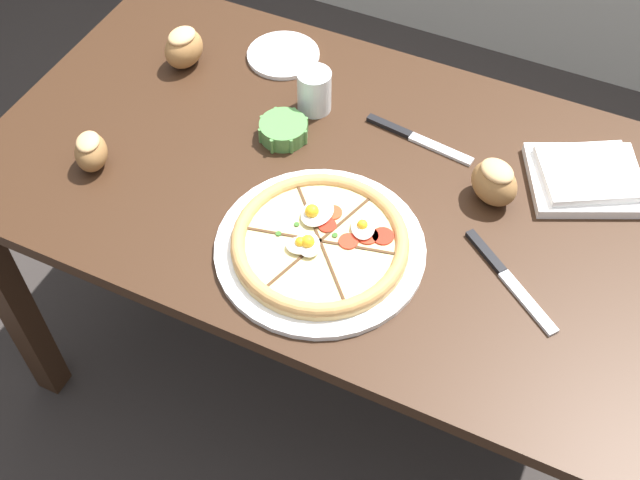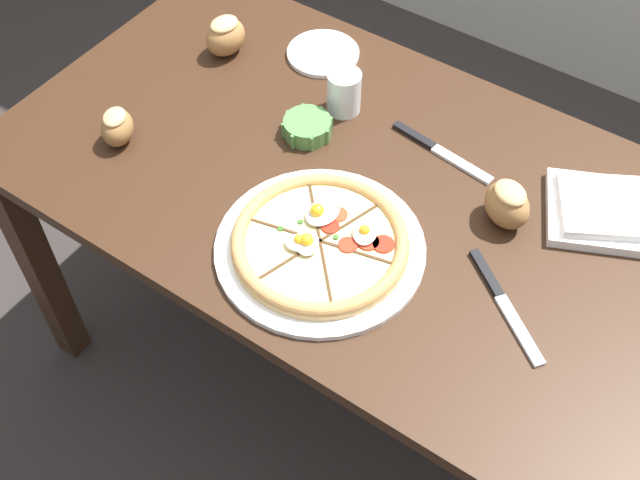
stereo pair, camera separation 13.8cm
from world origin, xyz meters
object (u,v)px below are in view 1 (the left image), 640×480
Objects in this scene: water_glass at (314,93)px; dining_table at (342,212)px; side_saucer at (283,55)px; knife_main at (508,279)px; bread_piece_far at (184,47)px; ramekin_bowl at (283,130)px; bread_piece_near at (91,151)px; pizza at (320,244)px; bread_piece_mid at (495,182)px; knife_spare at (417,139)px; napkin_folded at (586,177)px.

dining_table is at bearing -48.89° from water_glass.
dining_table is at bearing -45.67° from side_saucer.
bread_piece_far is at bearing -161.59° from knife_main.
bread_piece_far is at bearing 159.41° from ramekin_bowl.
ramekin_bowl is at bearing 37.41° from bread_piece_near.
dining_table is 15.41× the size of water_glass.
pizza is at bearing -50.63° from ramekin_bowl.
bread_piece_mid reaches higher than ramekin_bowl.
water_glass is (-0.22, -0.00, 0.04)m from knife_spare.
dining_table is 11.85× the size of bread_piece_mid.
pizza is at bearing -56.24° from side_saucer.
bread_piece_mid is (0.23, 0.24, 0.03)m from pizza.
napkin_folded reaches higher than knife_main.
water_glass is (-0.55, -0.03, 0.02)m from napkin_folded.
dining_table is 0.39m from side_saucer.
water_glass reaches higher than bread_piece_mid.
side_saucer is at bearing 159.37° from bread_piece_mid.
ramekin_bowl is 0.42m from bread_piece_mid.
bread_piece_far is at bearing -173.05° from knife_spare.
ramekin_bowl is at bearing -149.48° from knife_spare.
bread_piece_far is 0.50× the size of knife_main.
knife_main is (0.35, -0.10, 0.11)m from dining_table.
bread_piece_near reaches higher than ramekin_bowl.
side_saucer is at bearing 138.00° from water_glass.
knife_main is 0.88× the size of knife_spare.
bread_piece_near is 0.48m from side_saucer.
water_glass reaches higher than knife_main.
bread_piece_mid is at bearing -17.87° from knife_spare.
water_glass reaches higher than knife_spare.
pizza is 3.17× the size of bread_piece_mid.
side_saucer is at bearing 172.49° from napkin_folded.
ramekin_bowl is 1.14× the size of water_glass.
napkin_folded is 0.33m from knife_spare.
ramekin_bowl reaches higher than side_saucer.
bread_piece_far is 1.13× the size of water_glass.
bread_piece_far is (-0.71, 0.09, -0.00)m from bread_piece_mid.
napkin_folded is (0.38, 0.36, -0.00)m from pizza.
pizza is at bearing -0.37° from bread_piece_near.
knife_spare is at bearing 0.47° from water_glass.
side_saucer is at bearing 134.33° from dining_table.
bread_piece_near reaches higher than knife_main.
napkin_folded is 0.55m from water_glass.
pizza is 1.60× the size of knife_spare.
ramekin_bowl is at bearing -62.97° from side_saucer.
napkin_folded is 0.28m from knife_main.
side_saucer is (-0.26, 0.27, 0.11)m from dining_table.
bread_piece_far reaches higher than knife_main.
ramekin_bowl is 0.88× the size of bread_piece_mid.
dining_table is 5.29× the size of napkin_folded.
pizza is (0.04, -0.18, 0.12)m from dining_table.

